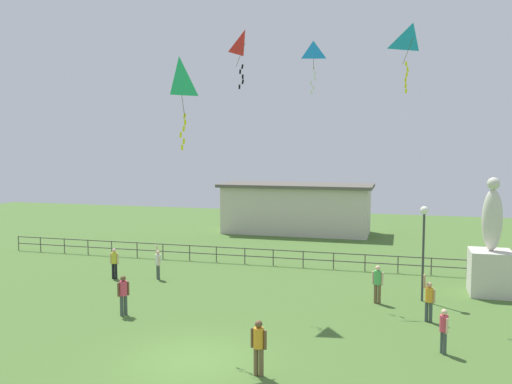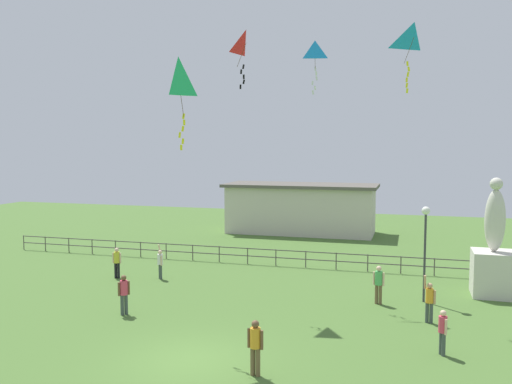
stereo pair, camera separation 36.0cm
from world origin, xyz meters
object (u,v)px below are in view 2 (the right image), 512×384
(person_4, at_px, (379,282))
(person_2, at_px, (160,262))
(person_0, at_px, (117,261))
(person_1, at_px, (429,299))
(statue_monument, at_px, (493,260))
(person_6, at_px, (255,344))
(kite_3, at_px, (246,45))
(person_3, at_px, (124,292))
(person_5, at_px, (443,329))
(kite_0, at_px, (414,39))
(lamppost, at_px, (425,232))
(kite_1, at_px, (315,53))
(kite_2, at_px, (179,81))

(person_4, bearing_deg, person_2, 173.06)
(person_0, height_order, person_1, person_1)
(statue_monument, height_order, person_6, statue_monument)
(person_2, relative_size, kite_3, 0.70)
(person_0, bearing_deg, person_3, -56.67)
(statue_monument, relative_size, person_1, 2.93)
(person_5, relative_size, kite_0, 0.55)
(person_0, height_order, kite_3, kite_3)
(lamppost, bearing_deg, person_5, -85.65)
(person_4, height_order, person_5, person_4)
(kite_1, relative_size, kite_3, 1.00)
(person_2, bearing_deg, kite_0, -7.81)
(person_5, bearing_deg, person_4, 114.13)
(kite_1, xyz_separation_m, kite_3, (-2.60, -2.50, 0.09))
(person_5, xyz_separation_m, kite_3, (-8.19, 4.70, 10.39))
(person_0, xyz_separation_m, person_6, (10.25, -9.39, 0.06))
(person_1, xyz_separation_m, person_5, (0.32, -3.27, -0.06))
(person_6, xyz_separation_m, kite_3, (-2.76, 7.93, 10.28))
(statue_monument, relative_size, lamppost, 1.28)
(person_4, xyz_separation_m, person_5, (2.37, -5.28, -0.10))
(lamppost, relative_size, person_0, 2.65)
(lamppost, distance_m, person_3, 13.05)
(person_0, distance_m, kite_0, 17.82)
(person_1, relative_size, kite_0, 0.68)
(person_1, height_order, kite_3, kite_3)
(person_4, relative_size, person_6, 0.99)
(person_1, relative_size, kite_3, 0.74)
(kite_3, bearing_deg, lamppost, 10.83)
(lamppost, distance_m, person_2, 13.17)
(statue_monument, distance_m, lamppost, 3.88)
(kite_0, bearing_deg, kite_2, -146.02)
(person_2, distance_m, person_6, 12.71)
(person_1, bearing_deg, person_6, -128.16)
(kite_1, bearing_deg, statue_monument, 6.21)
(kite_1, relative_size, kite_2, 0.76)
(person_4, bearing_deg, kite_2, -139.75)
(lamppost, xyz_separation_m, person_2, (-12.97, 0.45, -2.20))
(person_2, relative_size, person_5, 1.18)
(person_1, distance_m, kite_2, 12.55)
(person_6, bearing_deg, person_2, 129.07)
(statue_monument, distance_m, person_6, 13.88)
(kite_0, distance_m, kite_2, 9.79)
(person_3, bearing_deg, person_4, 24.28)
(person_1, distance_m, kite_1, 12.17)
(kite_0, distance_m, kite_1, 4.98)
(statue_monument, xyz_separation_m, person_2, (-16.02, -1.46, -0.75))
(person_0, bearing_deg, person_5, -21.44)
(person_1, distance_m, person_3, 12.11)
(kite_3, bearing_deg, person_0, 168.97)
(lamppost, xyz_separation_m, person_0, (-15.21, -0.02, -2.18))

